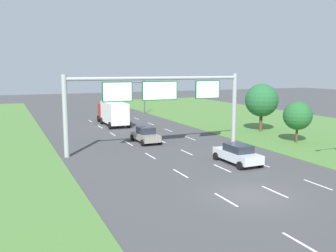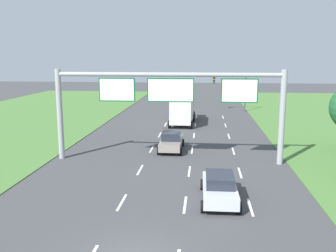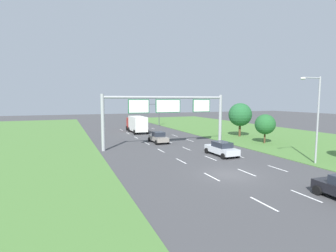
% 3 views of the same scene
% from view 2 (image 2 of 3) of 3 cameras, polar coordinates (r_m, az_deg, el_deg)
% --- Properties ---
extents(lane_dashes_inner_left, '(0.14, 56.40, 0.01)m').
position_cam_2_polar(lane_dashes_inner_left, '(23.97, -5.50, -8.79)').
color(lane_dashes_inner_left, white).
rests_on(lane_dashes_inner_left, ground_plane).
extents(lane_dashes_inner_right, '(0.14, 56.40, 0.01)m').
position_cam_2_polar(lane_dashes_inner_right, '(23.58, 2.98, -9.09)').
color(lane_dashes_inner_right, white).
rests_on(lane_dashes_inner_right, ground_plane).
extents(lane_dashes_slip, '(0.14, 56.40, 0.01)m').
position_cam_2_polar(lane_dashes_slip, '(23.70, 11.58, -9.19)').
color(lane_dashes_slip, white).
rests_on(lane_dashes_slip, ground_plane).
extents(car_near_red, '(2.02, 4.32, 1.61)m').
position_cam_2_polar(car_near_red, '(31.88, 0.50, -2.36)').
color(car_near_red, gray).
rests_on(car_near_red, ground_plane).
extents(car_lead_silver, '(2.13, 4.49, 1.57)m').
position_cam_2_polar(car_lead_silver, '(21.17, 7.84, -9.23)').
color(car_lead_silver, silver).
rests_on(car_lead_silver, ground_plane).
extents(box_truck, '(2.83, 8.27, 3.13)m').
position_cam_2_polar(box_truck, '(44.56, 2.27, 2.57)').
color(box_truck, '#B21E19').
rests_on(box_truck, ground_plane).
extents(sign_gantry, '(17.24, 0.44, 7.00)m').
position_cam_2_polar(sign_gantry, '(27.92, 0.28, 4.44)').
color(sign_gantry, '#9EA0A5').
rests_on(sign_gantry, ground_plane).
extents(traffic_light_mast, '(4.76, 0.49, 5.60)m').
position_cam_2_polar(traffic_light_mast, '(54.87, 9.70, 6.22)').
color(traffic_light_mast, '#47494F').
rests_on(traffic_light_mast, ground_plane).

